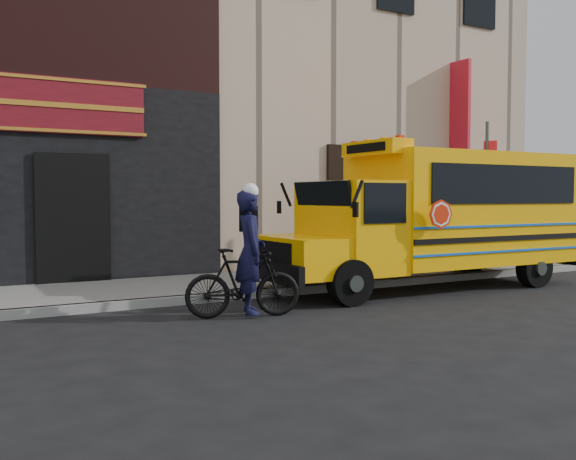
# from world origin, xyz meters

# --- Properties ---
(ground) EXTENTS (120.00, 120.00, 0.00)m
(ground) POSITION_xyz_m (0.00, 0.00, 0.00)
(ground) COLOR black
(ground) RESTS_ON ground
(curb) EXTENTS (40.00, 0.20, 0.15)m
(curb) POSITION_xyz_m (0.00, 2.60, 0.07)
(curb) COLOR gray
(curb) RESTS_ON ground
(sidewalk) EXTENTS (40.00, 3.00, 0.15)m
(sidewalk) POSITION_xyz_m (0.00, 4.10, 0.07)
(sidewalk) COLOR #65635E
(sidewalk) RESTS_ON ground
(building) EXTENTS (20.00, 10.70, 12.00)m
(building) POSITION_xyz_m (-0.04, 10.45, 6.13)
(building) COLOR tan
(building) RESTS_ON sidewalk
(school_bus) EXTENTS (6.90, 2.42, 2.92)m
(school_bus) POSITION_xyz_m (3.33, 1.98, 1.51)
(school_bus) COLOR black
(school_bus) RESTS_ON ground
(sign_pole) EXTENTS (0.15, 0.30, 3.62)m
(sign_pole) POSITION_xyz_m (5.78, 2.99, 1.98)
(sign_pole) COLOR #373E3A
(sign_pole) RESTS_ON ground
(bicycle) EXTENTS (1.85, 0.97, 1.07)m
(bicycle) POSITION_xyz_m (-1.54, 0.99, 0.54)
(bicycle) COLOR black
(bicycle) RESTS_ON ground
(cyclist) EXTENTS (0.65, 0.80, 1.91)m
(cyclist) POSITION_xyz_m (-1.40, 1.01, 0.96)
(cyclist) COLOR black
(cyclist) RESTS_ON ground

